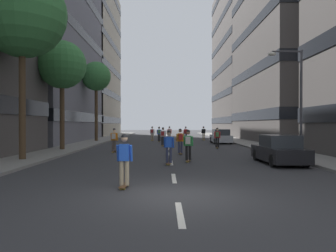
{
  "coord_description": "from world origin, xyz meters",
  "views": [
    {
      "loc": [
        -0.36,
        -9.62,
        2.11
      ],
      "look_at": [
        0.0,
        25.16,
        1.87
      ],
      "focal_mm": 34.91,
      "sensor_mm": 36.0,
      "label": 1
    }
  ],
  "objects_px": {
    "parked_car_mid": "(221,137)",
    "street_tree_far": "(96,77)",
    "street_tree_mid": "(62,65)",
    "skater_7": "(114,139)",
    "parked_car_near": "(279,150)",
    "skater_6": "(163,135)",
    "streetlamp_right": "(295,91)",
    "skater_10": "(180,140)",
    "skater_4": "(169,146)",
    "skater_2": "(188,144)",
    "skater_1": "(124,158)",
    "street_tree_near": "(22,14)",
    "skater_9": "(217,136)",
    "skater_11": "(204,133)",
    "skater_0": "(152,133)",
    "skater_5": "(169,132)",
    "skater_8": "(186,133)",
    "skater_3": "(159,133)"
  },
  "relations": [
    {
      "from": "skater_5",
      "to": "street_tree_near",
      "type": "bearing_deg",
      "value": -110.41
    },
    {
      "from": "skater_2",
      "to": "skater_0",
      "type": "bearing_deg",
      "value": 97.27
    },
    {
      "from": "skater_7",
      "to": "skater_8",
      "type": "height_order",
      "value": "same"
    },
    {
      "from": "skater_9",
      "to": "street_tree_near",
      "type": "bearing_deg",
      "value": -141.94
    },
    {
      "from": "street_tree_mid",
      "to": "streetlamp_right",
      "type": "distance_m",
      "value": 17.03
    },
    {
      "from": "parked_car_mid",
      "to": "skater_1",
      "type": "distance_m",
      "value": 25.49
    },
    {
      "from": "skater_6",
      "to": "skater_7",
      "type": "distance_m",
      "value": 7.7
    },
    {
      "from": "parked_car_near",
      "to": "parked_car_mid",
      "type": "distance_m",
      "value": 17.96
    },
    {
      "from": "skater_2",
      "to": "skater_6",
      "type": "xyz_separation_m",
      "value": [
        -1.47,
        12.8,
        0.0
      ]
    },
    {
      "from": "skater_2",
      "to": "skater_6",
      "type": "height_order",
      "value": "same"
    },
    {
      "from": "parked_car_mid",
      "to": "skater_10",
      "type": "height_order",
      "value": "skater_10"
    },
    {
      "from": "street_tree_mid",
      "to": "skater_10",
      "type": "bearing_deg",
      "value": -17.08
    },
    {
      "from": "skater_5",
      "to": "skater_8",
      "type": "relative_size",
      "value": 1.0
    },
    {
      "from": "skater_4",
      "to": "skater_11",
      "type": "xyz_separation_m",
      "value": [
        4.77,
        24.82,
        0.0
      ]
    },
    {
      "from": "streetlamp_right",
      "to": "skater_1",
      "type": "distance_m",
      "value": 13.49
    },
    {
      "from": "skater_6",
      "to": "skater_2",
      "type": "bearing_deg",
      "value": -83.47
    },
    {
      "from": "parked_car_mid",
      "to": "skater_11",
      "type": "height_order",
      "value": "skater_11"
    },
    {
      "from": "street_tree_near",
      "to": "skater_8",
      "type": "distance_m",
      "value": 25.05
    },
    {
      "from": "skater_4",
      "to": "skater_8",
      "type": "bearing_deg",
      "value": 84.12
    },
    {
      "from": "street_tree_near",
      "to": "street_tree_far",
      "type": "xyz_separation_m",
      "value": [
        -0.0,
        19.66,
        -0.7
      ]
    },
    {
      "from": "parked_car_mid",
      "to": "skater_5",
      "type": "bearing_deg",
      "value": 131.51
    },
    {
      "from": "streetlamp_right",
      "to": "skater_9",
      "type": "bearing_deg",
      "value": 113.19
    },
    {
      "from": "parked_car_mid",
      "to": "street_tree_far",
      "type": "distance_m",
      "value": 15.83
    },
    {
      "from": "street_tree_mid",
      "to": "streetlamp_right",
      "type": "height_order",
      "value": "street_tree_mid"
    },
    {
      "from": "parked_car_mid",
      "to": "skater_2",
      "type": "relative_size",
      "value": 2.47
    },
    {
      "from": "street_tree_mid",
      "to": "skater_7",
      "type": "height_order",
      "value": "street_tree_mid"
    },
    {
      "from": "streetlamp_right",
      "to": "skater_10",
      "type": "bearing_deg",
      "value": 159.19
    },
    {
      "from": "parked_car_near",
      "to": "skater_3",
      "type": "bearing_deg",
      "value": 107.96
    },
    {
      "from": "parked_car_mid",
      "to": "skater_3",
      "type": "relative_size",
      "value": 2.47
    },
    {
      "from": "skater_0",
      "to": "skater_5",
      "type": "xyz_separation_m",
      "value": [
        2.16,
        0.88,
        0.0
      ]
    },
    {
      "from": "skater_9",
      "to": "skater_11",
      "type": "xyz_separation_m",
      "value": [
        0.45,
        13.6,
        -0.03
      ]
    },
    {
      "from": "parked_car_mid",
      "to": "skater_6",
      "type": "bearing_deg",
      "value": -145.46
    },
    {
      "from": "skater_5",
      "to": "skater_11",
      "type": "relative_size",
      "value": 1.0
    },
    {
      "from": "skater_6",
      "to": "skater_4",
      "type": "bearing_deg",
      "value": -88.46
    },
    {
      "from": "skater_2",
      "to": "skater_8",
      "type": "distance_m",
      "value": 21.83
    },
    {
      "from": "skater_1",
      "to": "skater_9",
      "type": "height_order",
      "value": "same"
    },
    {
      "from": "street_tree_mid",
      "to": "skater_4",
      "type": "xyz_separation_m",
      "value": [
        8.16,
        -8.51,
        -5.65
      ]
    },
    {
      "from": "parked_car_near",
      "to": "skater_6",
      "type": "height_order",
      "value": "skater_6"
    },
    {
      "from": "parked_car_near",
      "to": "streetlamp_right",
      "type": "relative_size",
      "value": 0.68
    },
    {
      "from": "skater_6",
      "to": "skater_9",
      "type": "xyz_separation_m",
      "value": [
        4.7,
        -2.79,
        0.0
      ]
    },
    {
      "from": "street_tree_mid",
      "to": "skater_8",
      "type": "xyz_separation_m",
      "value": [
        10.53,
        14.49,
        -5.62
      ]
    },
    {
      "from": "skater_5",
      "to": "skater_11",
      "type": "height_order",
      "value": "same"
    },
    {
      "from": "parked_car_near",
      "to": "skater_8",
      "type": "bearing_deg",
      "value": 98.7
    },
    {
      "from": "skater_1",
      "to": "skater_3",
      "type": "bearing_deg",
      "value": 88.55
    },
    {
      "from": "skater_5",
      "to": "parked_car_near",
      "type": "bearing_deg",
      "value": -77.28
    },
    {
      "from": "skater_1",
      "to": "skater_11",
      "type": "height_order",
      "value": "same"
    },
    {
      "from": "street_tree_far",
      "to": "streetlamp_right",
      "type": "distance_m",
      "value": 24.29
    },
    {
      "from": "skater_9",
      "to": "skater_1",
      "type": "bearing_deg",
      "value": -108.69
    },
    {
      "from": "parked_car_mid",
      "to": "street_tree_far",
      "type": "xyz_separation_m",
      "value": [
        -14.0,
        2.82,
        6.83
      ]
    },
    {
      "from": "street_tree_far",
      "to": "skater_10",
      "type": "height_order",
      "value": "street_tree_far"
    }
  ]
}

